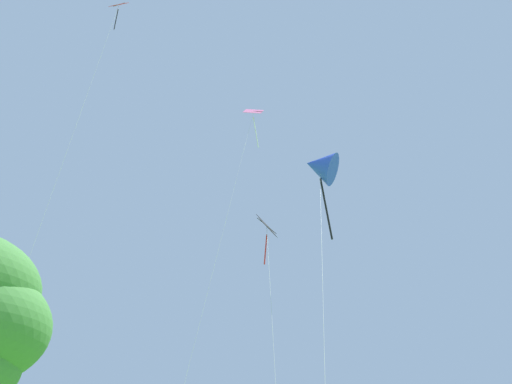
{
  "coord_description": "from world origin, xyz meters",
  "views": [
    {
      "loc": [
        0.92,
        -2.38,
        1.74
      ],
      "look_at": [
        -1.2,
        23.97,
        15.08
      ],
      "focal_mm": 39.75,
      "sensor_mm": 36.0,
      "label": 1
    }
  ],
  "objects": [
    {
      "name": "kite_pink_low",
      "position": [
        -2.07,
        30.94,
        23.72
      ],
      "size": [
        3.59,
        11.31,
        25.97
      ],
      "color": "pink",
      "rests_on": "ground_plane"
    },
    {
      "name": "kite_blue_delta",
      "position": [
        2.06,
        21.31,
        14.97
      ],
      "size": [
        2.15,
        11.75,
        16.01
      ],
      "color": "blue",
      "rests_on": "ground_plane"
    },
    {
      "name": "kite_red_high",
      "position": [
        -10.55,
        24.31,
        27.15
      ],
      "size": [
        1.66,
        7.03,
        30.33
      ],
      "color": "red",
      "rests_on": "ground_plane"
    },
    {
      "name": "kite_black_large",
      "position": [
        -0.53,
        21.98,
        11.68
      ],
      "size": [
        1.36,
        8.54,
        13.01
      ],
      "color": "black",
      "rests_on": "ground_plane"
    }
  ]
}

